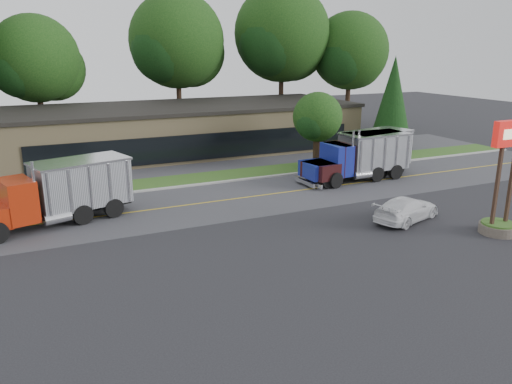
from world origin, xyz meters
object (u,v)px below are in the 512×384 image
bilo_sign (502,196)px  dump_truck_blue (361,155)px  dump_truck_red (61,191)px  rally_car (406,209)px  dump_truck_maroon (364,153)px

bilo_sign → dump_truck_blue: size_ratio=0.70×
bilo_sign → dump_truck_red: bilo_sign is taller
bilo_sign → rally_car: bilo_sign is taller
rally_car → dump_truck_blue: bearing=-38.1°
dump_truck_blue → rally_car: dump_truck_blue is taller
bilo_sign → dump_truck_red: size_ratio=0.66×
dump_truck_blue → dump_truck_maroon: 0.85m
dump_truck_blue → rally_car: 9.35m
dump_truck_red → dump_truck_maroon: 21.50m
rally_car → dump_truck_maroon: bearing=-40.7°
bilo_sign → rally_car: 4.90m
dump_truck_red → dump_truck_blue: bearing=166.4°
bilo_sign → rally_car: size_ratio=1.28×
rally_car → bilo_sign: bearing=-158.6°
bilo_sign → dump_truck_maroon: size_ratio=0.62×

